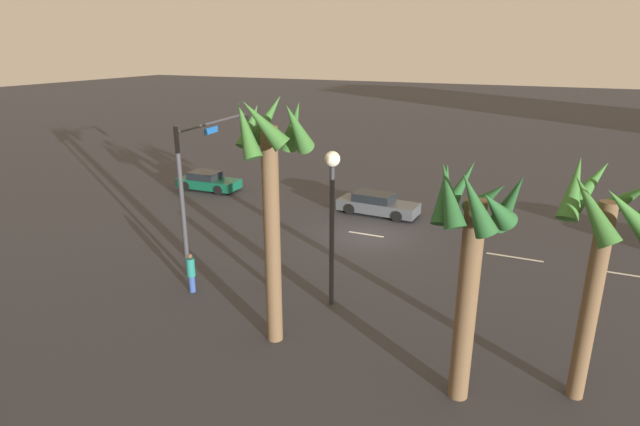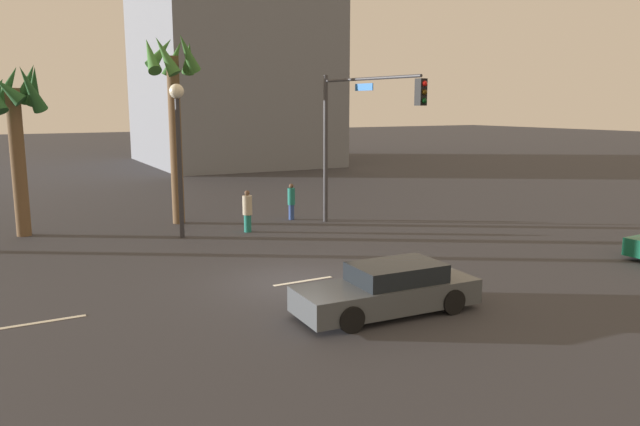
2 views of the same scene
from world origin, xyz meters
name	(u,v)px [view 1 (image 1 of 2)]	position (x,y,z in m)	size (l,w,h in m)	color
ground_plane	(369,235)	(0.00, 0.00, 0.00)	(220.00, 220.00, 0.00)	#333338
lane_stripe_1	(632,275)	(-11.98, 0.00, 0.01)	(2.24, 0.14, 0.01)	silver
lane_stripe_2	(514,257)	(-7.18, 0.00, 0.01)	(2.53, 0.14, 0.01)	silver
lane_stripe_3	(366,234)	(0.18, 0.00, 0.01)	(1.93, 0.14, 0.01)	silver
car_0	(208,181)	(12.98, -3.78, 0.58)	(4.26, 2.00, 1.24)	#0F5138
car_1	(377,204)	(0.76, -3.49, 0.59)	(4.76, 1.98, 1.25)	#474C51
traffic_signal	(207,165)	(5.68, 5.84, 4.42)	(0.83, 6.23, 6.44)	#38383D
streetlamp	(332,200)	(-1.15, 7.72, 4.19)	(0.56, 0.56, 5.96)	#2D2D33
pedestrian_0	(191,272)	(4.35, 9.09, 0.87)	(0.37, 0.37, 1.65)	#2D478C
pedestrian_1	(273,268)	(1.53, 7.48, 0.90)	(0.47, 0.47, 1.73)	#1E7266
palm_tree_0	(271,172)	(-0.44, 10.77, 5.81)	(2.37, 2.58, 8.19)	brown
palm_tree_1	(605,231)	(-9.60, 9.91, 5.01)	(2.52, 2.69, 6.87)	brown
palm_tree_2	(471,236)	(-6.51, 11.19, 4.82)	(2.68, 2.56, 6.86)	brown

